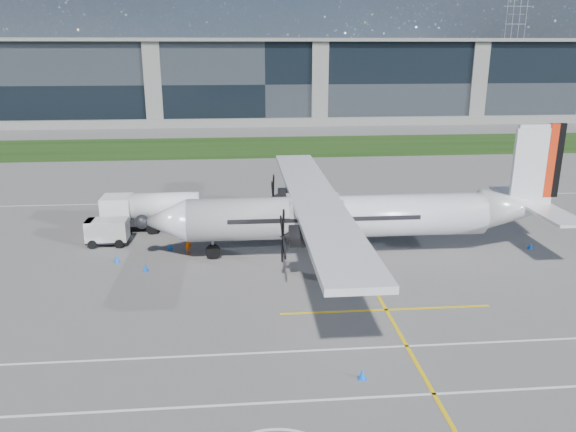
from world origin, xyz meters
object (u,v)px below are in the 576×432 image
at_px(safety_cone_fwd, 117,259).
at_px(safety_cone_nose_port, 145,267).
at_px(safety_cone_portwing, 362,374).
at_px(safety_cone_tail, 530,245).
at_px(pylon_east, 513,43).
at_px(baggage_tug, 108,232).
at_px(ground_crew_person, 188,240).
at_px(safety_cone_nose_stbd, 170,246).
at_px(fuel_tanker_truck, 145,212).
at_px(turboprop_aircraft, 354,192).
at_px(safety_cone_stbdwing, 287,196).

distance_m(safety_cone_fwd, safety_cone_nose_port, 2.82).
bearing_deg(safety_cone_fwd, safety_cone_portwing, -48.11).
xyz_separation_m(safety_cone_portwing, safety_cone_tail, (15.87, 15.45, 0.00)).
bearing_deg(safety_cone_portwing, safety_cone_nose_port, 130.44).
height_order(pylon_east, safety_cone_tail, pylon_east).
xyz_separation_m(safety_cone_tail, safety_cone_nose_port, (-27.44, -1.87, 0.00)).
bearing_deg(pylon_east, safety_cone_portwing, -117.55).
xyz_separation_m(baggage_tug, safety_cone_nose_port, (3.56, -5.55, -0.71)).
bearing_deg(ground_crew_person, safety_cone_nose_stbd, 80.77).
distance_m(pylon_east, fuel_tanker_truck, 171.38).
bearing_deg(ground_crew_person, safety_cone_tail, -69.47).
bearing_deg(ground_crew_person, turboprop_aircraft, -72.68).
bearing_deg(fuel_tanker_truck, baggage_tug, -124.19).
relative_size(fuel_tanker_truck, safety_cone_stbdwing, 16.17).
height_order(baggage_tug, safety_cone_portwing, baggage_tug).
bearing_deg(safety_cone_nose_port, safety_cone_nose_stbd, 73.88).
bearing_deg(safety_cone_tail, safety_cone_portwing, -135.77).
xyz_separation_m(pylon_east, safety_cone_stbdwing, (-85.51, -131.49, -14.75)).
distance_m(baggage_tug, safety_cone_nose_stbd, 5.02).
relative_size(ground_crew_person, safety_cone_stbdwing, 4.18).
height_order(ground_crew_person, safety_cone_stbdwing, ground_crew_person).
bearing_deg(safety_cone_tail, ground_crew_person, 177.18).
bearing_deg(safety_cone_portwing, fuel_tanker_truck, 119.89).
height_order(ground_crew_person, safety_cone_portwing, ground_crew_person).
height_order(fuel_tanker_truck, ground_crew_person, fuel_tanker_truck).
relative_size(safety_cone_fwd, safety_cone_stbdwing, 1.00).
relative_size(ground_crew_person, safety_cone_nose_stbd, 4.18).
bearing_deg(baggage_tug, turboprop_aircraft, -11.72).
height_order(turboprop_aircraft, safety_cone_fwd, turboprop_aircraft).
bearing_deg(safety_cone_nose_stbd, ground_crew_person, -32.57).
relative_size(safety_cone_nose_stbd, safety_cone_nose_port, 1.00).
height_order(pylon_east, turboprop_aircraft, pylon_east).
xyz_separation_m(fuel_tanker_truck, safety_cone_nose_stbd, (2.48, -4.84, -1.27)).
distance_m(pylon_east, safety_cone_nose_port, 178.07).
xyz_separation_m(pylon_east, fuel_tanker_truck, (-97.70, -140.16, -13.48)).
bearing_deg(turboprop_aircraft, baggage_tug, 168.28).
relative_size(fuel_tanker_truck, safety_cone_nose_port, 16.17).
relative_size(safety_cone_nose_stbd, safety_cone_stbdwing, 1.00).
distance_m(turboprop_aircraft, safety_cone_fwd, 16.93).
height_order(ground_crew_person, safety_cone_fwd, ground_crew_person).
relative_size(pylon_east, safety_cone_nose_stbd, 60.00).
bearing_deg(safety_cone_stbdwing, ground_crew_person, -119.86).
height_order(ground_crew_person, safety_cone_tail, ground_crew_person).
bearing_deg(pylon_east, ground_crew_person, -122.73).
relative_size(pylon_east, safety_cone_tail, 60.00).
height_order(safety_cone_tail, safety_cone_nose_port, same).
distance_m(safety_cone_nose_stbd, safety_cone_portwing, 20.44).
height_order(safety_cone_nose_stbd, safety_cone_nose_port, same).
height_order(ground_crew_person, safety_cone_nose_stbd, ground_crew_person).
relative_size(safety_cone_stbdwing, safety_cone_tail, 1.00).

